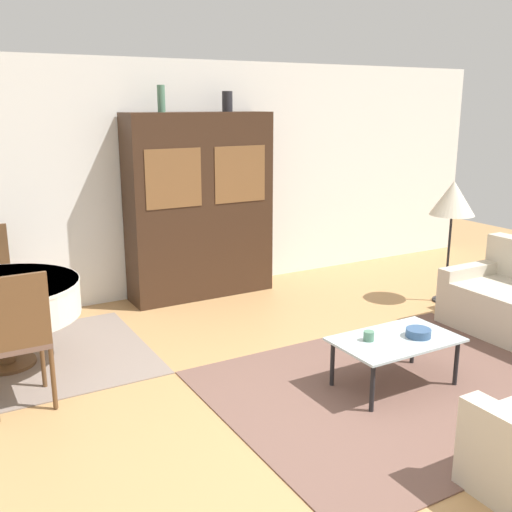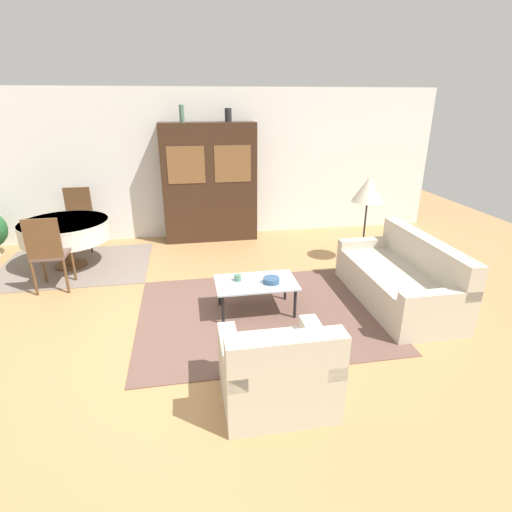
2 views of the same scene
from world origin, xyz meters
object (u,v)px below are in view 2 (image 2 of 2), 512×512
Objects in this scene: armchair at (278,372)px; vase_tall at (182,114)px; dining_chair_far at (78,215)px; floor_lamp at (368,191)px; coffee_table at (256,285)px; couch at (401,280)px; bowl at (271,280)px; dining_chair_near at (48,250)px; cup at (238,278)px; vase_short at (228,115)px; dining_table at (65,231)px; display_cabinet at (210,183)px.

armchair is 5.01m from vase_tall.
dining_chair_far is at bearing 119.93° from armchair.
coffee_table is at bearing -146.32° from floor_lamp.
couch is 4.47m from vase_tall.
floor_lamp is 2.40m from bowl.
dining_chair_near reaches higher than bowl.
dining_chair_far is 0.76× the size of floor_lamp.
coffee_table is at bearing -18.45° from cup.
vase_tall is at bearing 180.00° from vase_short.
dining_chair_near is at bearing 157.68° from cup.
coffee_table is at bearing 133.09° from dining_chair_far.
bowl is at bearing -18.76° from coffee_table.
dining_table is (-2.65, 1.95, 0.23)m from coffee_table.
vase_short is (0.03, 2.95, 1.86)m from coffee_table.
vase_short is at bearing 35.01° from dining_chair_near.
dining_chair_near reaches higher than armchair.
vase_tall is (-0.54, 2.88, 1.81)m from cup.
coffee_table is 11.67× the size of cup.
display_cabinet is at bearing 39.09° from dining_chair_near.
display_cabinet reaches higher than bowl.
vase_tall is (-0.94, 3.02, 1.82)m from bowl.
dining_chair_far is at bearing 90.00° from dining_table.
couch reaches higher than coffee_table.
armchair is 4.63m from display_cabinet.
couch is at bearing 37.89° from armchair.
dining_table is at bearing 66.17° from couch.
display_cabinet is (-0.24, 4.56, 0.75)m from armchair.
vase_short is (2.69, 0.12, 1.63)m from dining_chair_far.
coffee_table is at bearing 161.24° from bowl.
couch is 1.72m from bowl.
dining_chair_near is at bearing -90.00° from dining_table.
cup is (2.44, -2.76, -0.16)m from dining_chair_far.
display_cabinet is 2.00× the size of dining_chair_near.
cup is 3.40m from vase_short.
dining_chair_near is 12.49× the size of cup.
dining_chair_near is 1.00× the size of dining_chair_far.
armchair reaches higher than coffee_table.
dining_table is at bearing 172.31° from floor_lamp.
floor_lamp is at bearing -30.60° from vase_tall.
dining_table is 3.08m from cup.
coffee_table is 3.30m from dining_table.
couch is 0.90× the size of display_cabinet.
couch is 8.47× the size of vase_short.
floor_lamp is at bearing -39.73° from vase_short.
armchair is at bearing -93.40° from coffee_table.
armchair is 0.68× the size of floor_lamp.
coffee_table is at bearing -22.01° from dining_chair_near.
dining_chair_near is at bearing -140.91° from display_cabinet.
cup reaches higher than bowl.
dining_chair_far reaches higher than bowl.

